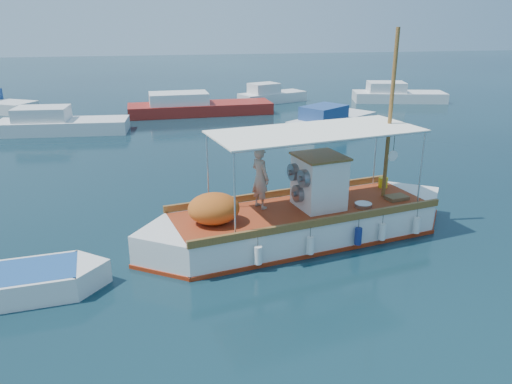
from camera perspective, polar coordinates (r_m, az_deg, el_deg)
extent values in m
plane|color=black|center=(16.40, 3.66, -4.86)|extent=(160.00, 160.00, 0.00)
cube|color=white|center=(16.08, 5.31, -3.93)|extent=(8.57, 4.31, 1.20)
cube|color=white|center=(14.76, -8.99, -6.34)|extent=(2.68, 2.68, 1.20)
cube|color=white|center=(18.24, 16.77, -1.81)|extent=(2.68, 2.68, 1.20)
cube|color=#9D290F|center=(16.23, 5.27, -5.10)|extent=(8.69, 4.42, 0.20)
cube|color=maroon|center=(15.86, 5.38, -2.02)|extent=(8.52, 4.10, 0.07)
cube|color=brown|center=(16.96, 3.23, -0.04)|extent=(8.15, 1.77, 0.22)
cube|color=brown|center=(14.70, 7.89, -3.35)|extent=(8.15, 1.77, 0.22)
cube|color=white|center=(15.82, 7.22, 1.10)|extent=(1.57, 1.65, 1.64)
cube|color=brown|center=(15.58, 7.35, 4.07)|extent=(1.70, 1.78, 0.07)
cylinder|color=slate|center=(15.10, 5.58, 1.57)|extent=(0.34, 0.58, 0.55)
cylinder|color=slate|center=(15.69, 4.39, 2.30)|extent=(0.34, 0.58, 0.55)
cylinder|color=slate|center=(15.59, 4.91, -0.16)|extent=(0.34, 0.58, 0.55)
cylinder|color=brown|center=(16.72, 15.09, 8.35)|extent=(0.15, 0.15, 5.46)
cylinder|color=brown|center=(16.29, 12.49, 6.71)|extent=(1.94, 0.48, 0.09)
cylinder|color=silver|center=(15.50, -5.54, 2.36)|extent=(0.06, 0.06, 2.46)
cylinder|color=silver|center=(13.34, -2.45, -0.44)|extent=(0.06, 0.06, 2.46)
cylinder|color=silver|center=(18.23, 13.51, 4.53)|extent=(0.06, 0.06, 2.46)
cylinder|color=silver|center=(16.43, 18.35, 2.44)|extent=(0.06, 0.06, 2.46)
cube|color=white|center=(15.31, 6.94, 6.93)|extent=(6.83, 3.86, 0.04)
ellipsoid|color=#BF581B|center=(14.61, -4.85, -1.90)|extent=(1.76, 1.58, 0.92)
cube|color=yellow|center=(16.93, 8.71, 0.12)|extent=(0.31, 0.25, 0.44)
cylinder|color=yellow|center=(18.25, 14.32, 1.06)|extent=(0.39, 0.39, 0.37)
cube|color=brown|center=(17.21, 15.76, -0.63)|extent=(0.79, 0.62, 0.13)
cylinder|color=#B2B2B2|center=(16.27, 12.17, -1.49)|extent=(0.64, 0.64, 0.13)
cylinder|color=white|center=(15.65, 15.38, 4.01)|extent=(0.33, 0.10, 0.33)
cylinder|color=white|center=(13.93, 0.24, -7.23)|extent=(0.26, 0.26, 0.52)
cylinder|color=navy|center=(15.37, 11.60, -4.97)|extent=(0.26, 0.26, 0.52)
cylinder|color=white|center=(16.63, 17.88, -3.62)|extent=(0.26, 0.26, 0.52)
imported|color=#A19585|center=(15.57, 0.49, 1.64)|extent=(0.75, 0.85, 1.97)
cube|color=white|center=(14.12, -19.60, -9.25)|extent=(1.68, 1.68, 0.84)
cube|color=silver|center=(32.74, -21.14, 6.84)|extent=(7.80, 2.94, 1.00)
cube|color=silver|center=(32.87, -23.29, 8.22)|extent=(3.20, 2.25, 0.80)
cube|color=maroon|center=(36.78, -6.35, 9.29)|extent=(10.32, 3.18, 1.00)
cube|color=silver|center=(36.48, -8.83, 10.54)|extent=(4.18, 2.53, 0.80)
cube|color=silver|center=(31.91, 8.74, 7.62)|extent=(6.67, 5.65, 1.00)
cube|color=navy|center=(30.94, 7.75, 9.00)|extent=(3.24, 3.07, 0.80)
cube|color=silver|center=(43.73, 16.00, 10.29)|extent=(7.77, 4.22, 1.00)
cube|color=silver|center=(43.36, 14.67, 11.54)|extent=(3.38, 2.83, 0.80)
cube|color=silver|center=(41.79, 1.89, 10.63)|extent=(5.92, 3.87, 1.00)
cube|color=silver|center=(41.20, 0.92, 11.77)|extent=(2.69, 2.39, 0.80)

